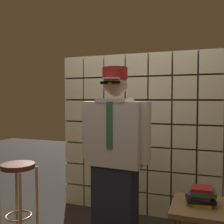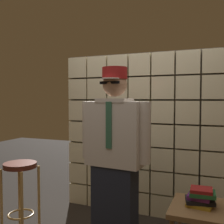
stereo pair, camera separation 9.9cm
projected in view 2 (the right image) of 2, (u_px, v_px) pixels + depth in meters
name	position (u px, v px, depth m)	size (l,w,h in m)	color
glass_block_wall	(140.00, 134.00, 3.36)	(2.05, 0.10, 2.05)	beige
standing_person	(115.00, 158.00, 2.47)	(0.70, 0.31, 1.74)	#1E2333
bar_stool	(20.00, 182.00, 2.80)	(0.34, 0.34, 0.78)	#592319
side_table	(203.00, 216.00, 2.17)	(0.52, 0.52, 0.57)	brown
book_stack	(201.00, 197.00, 2.18)	(0.25, 0.21, 0.15)	olive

